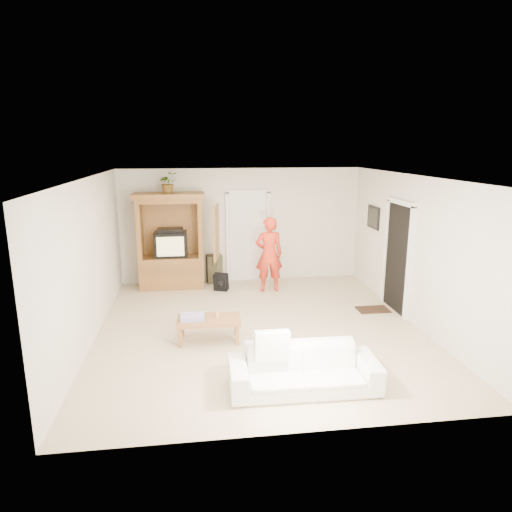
% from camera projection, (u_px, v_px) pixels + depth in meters
% --- Properties ---
extents(floor, '(6.00, 6.00, 0.00)m').
position_uv_depth(floor, '(260.00, 328.00, 7.93)').
color(floor, tan).
rests_on(floor, ground).
extents(ceiling, '(6.00, 6.00, 0.00)m').
position_uv_depth(ceiling, '(260.00, 177.00, 7.31)').
color(ceiling, white).
rests_on(ceiling, floor).
extents(wall_back, '(5.50, 0.00, 5.50)m').
position_uv_depth(wall_back, '(241.00, 225.00, 10.51)').
color(wall_back, silver).
rests_on(wall_back, floor).
extents(wall_front, '(5.50, 0.00, 5.50)m').
position_uv_depth(wall_front, '(301.00, 323.00, 4.73)').
color(wall_front, silver).
rests_on(wall_front, floor).
extents(wall_left, '(0.00, 6.00, 6.00)m').
position_uv_depth(wall_left, '(89.00, 261.00, 7.26)').
color(wall_left, silver).
rests_on(wall_left, floor).
extents(wall_right, '(0.00, 6.00, 6.00)m').
position_uv_depth(wall_right, '(415.00, 251.00, 7.98)').
color(wall_right, silver).
rests_on(wall_right, floor).
extents(armoire, '(1.82, 1.14, 2.10)m').
position_uv_depth(armoire, '(172.00, 247.00, 10.07)').
color(armoire, '#945C2D').
rests_on(armoire, floor).
extents(door_back, '(0.85, 0.05, 2.04)m').
position_uv_depth(door_back, '(248.00, 237.00, 10.57)').
color(door_back, white).
rests_on(door_back, floor).
extents(doorway_right, '(0.05, 0.90, 2.04)m').
position_uv_depth(doorway_right, '(398.00, 258.00, 8.62)').
color(doorway_right, black).
rests_on(doorway_right, floor).
extents(framed_picture, '(0.03, 0.60, 0.48)m').
position_uv_depth(framed_picture, '(373.00, 217.00, 9.73)').
color(framed_picture, black).
rests_on(framed_picture, wall_right).
extents(doormat, '(0.60, 0.40, 0.02)m').
position_uv_depth(doormat, '(373.00, 310.00, 8.80)').
color(doormat, '#382316').
rests_on(doormat, floor).
extents(plant, '(0.50, 0.46, 0.45)m').
position_uv_depth(plant, '(168.00, 183.00, 9.70)').
color(plant, '#4C7238').
rests_on(plant, armoire).
extents(man, '(0.60, 0.40, 1.64)m').
position_uv_depth(man, '(269.00, 254.00, 9.79)').
color(man, red).
rests_on(man, floor).
extents(sofa, '(1.94, 0.79, 0.56)m').
position_uv_depth(sofa, '(304.00, 369.00, 5.89)').
color(sofa, white).
rests_on(sofa, floor).
extents(coffee_table, '(1.04, 0.59, 0.38)m').
position_uv_depth(coffee_table, '(209.00, 321.00, 7.36)').
color(coffee_table, '#A26337').
rests_on(coffee_table, floor).
extents(towel, '(0.38, 0.28, 0.08)m').
position_uv_depth(towel, '(192.00, 317.00, 7.30)').
color(towel, '#F351B5').
rests_on(towel, coffee_table).
extents(candle, '(0.08, 0.08, 0.10)m').
position_uv_depth(candle, '(217.00, 314.00, 7.40)').
color(candle, tan).
rests_on(candle, coffee_table).
extents(backpack_black, '(0.35, 0.28, 0.37)m').
position_uv_depth(backpack_black, '(221.00, 282.00, 9.95)').
color(backpack_black, black).
rests_on(backpack_black, floor).
extents(backpack_olive, '(0.37, 0.30, 0.66)m').
position_uv_depth(backpack_olive, '(214.00, 269.00, 10.51)').
color(backpack_olive, '#47442B').
rests_on(backpack_olive, floor).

